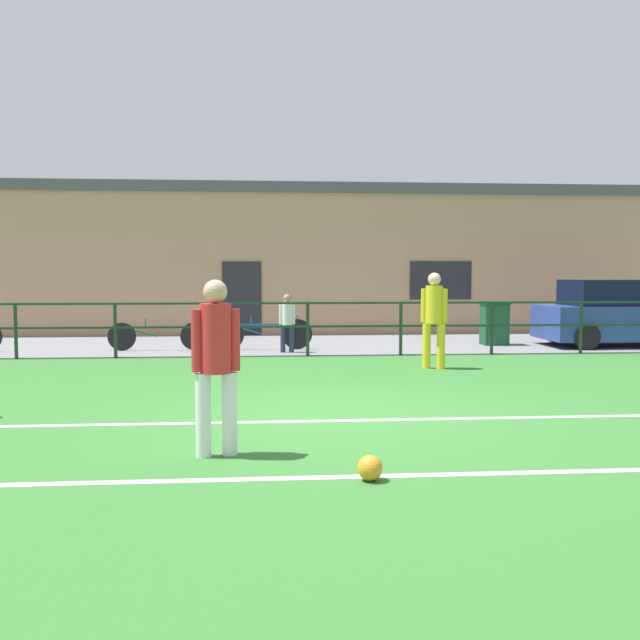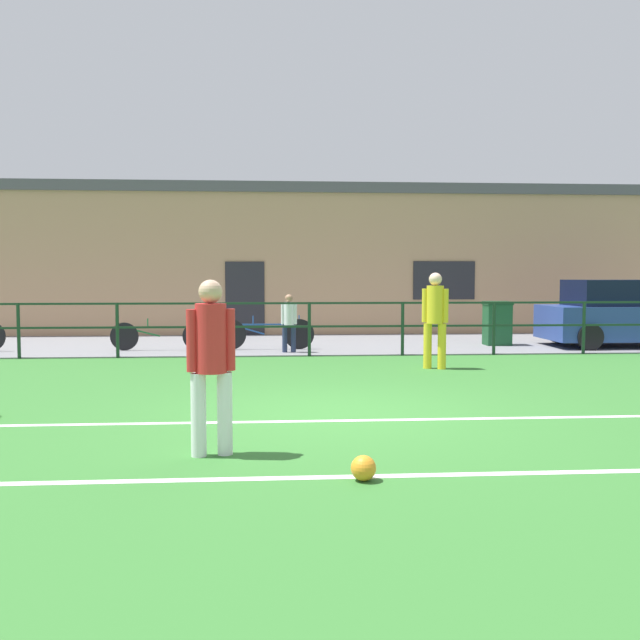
{
  "view_description": "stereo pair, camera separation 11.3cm",
  "coord_description": "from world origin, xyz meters",
  "px_view_note": "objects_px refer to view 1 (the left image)",
  "views": [
    {
      "loc": [
        -0.88,
        -8.29,
        1.72
      ],
      "look_at": [
        -0.01,
        2.64,
        0.99
      ],
      "focal_mm": 38.05,
      "sensor_mm": 36.0,
      "label": 1
    },
    {
      "loc": [
        -0.76,
        -8.29,
        1.72
      ],
      "look_at": [
        -0.01,
        2.64,
        0.99
      ],
      "focal_mm": 38.05,
      "sensor_mm": 36.0,
      "label": 2
    }
  ],
  "objects_px": {
    "player_winger": "(216,356)",
    "bicycle_parked_2": "(158,336)",
    "soccer_ball_match": "(370,468)",
    "spectator_child": "(287,319)",
    "player_striker": "(434,314)",
    "trash_bin_0": "(494,323)",
    "parked_car_red": "(623,315)",
    "bicycle_parked_1": "(263,334)"
  },
  "relations": [
    {
      "from": "player_winger",
      "to": "bicycle_parked_2",
      "type": "bearing_deg",
      "value": 90.75
    },
    {
      "from": "soccer_ball_match",
      "to": "spectator_child",
      "type": "relative_size",
      "value": 0.17
    },
    {
      "from": "player_striker",
      "to": "bicycle_parked_2",
      "type": "xyz_separation_m",
      "value": [
        -5.51,
        3.29,
        -0.65
      ]
    },
    {
      "from": "spectator_child",
      "to": "bicycle_parked_2",
      "type": "distance_m",
      "value": 2.99
    },
    {
      "from": "player_winger",
      "to": "soccer_ball_match",
      "type": "height_order",
      "value": "player_winger"
    },
    {
      "from": "bicycle_parked_2",
      "to": "player_winger",
      "type": "bearing_deg",
      "value": -77.76
    },
    {
      "from": "trash_bin_0",
      "to": "player_winger",
      "type": "bearing_deg",
      "value": -121.98
    },
    {
      "from": "player_winger",
      "to": "parked_car_red",
      "type": "bearing_deg",
      "value": 34.07
    },
    {
      "from": "player_winger",
      "to": "trash_bin_0",
      "type": "bearing_deg",
      "value": 46.53
    },
    {
      "from": "bicycle_parked_1",
      "to": "bicycle_parked_2",
      "type": "xyz_separation_m",
      "value": [
        -2.36,
        -0.0,
        -0.03
      ]
    },
    {
      "from": "soccer_ball_match",
      "to": "spectator_child",
      "type": "xyz_separation_m",
      "value": [
        -0.4,
        9.34,
        0.64
      ]
    },
    {
      "from": "player_winger",
      "to": "spectator_child",
      "type": "bearing_deg",
      "value": 72.18
    },
    {
      "from": "spectator_child",
      "to": "bicycle_parked_2",
      "type": "height_order",
      "value": "spectator_child"
    },
    {
      "from": "player_striker",
      "to": "soccer_ball_match",
      "type": "distance_m",
      "value": 7.08
    },
    {
      "from": "soccer_ball_match",
      "to": "bicycle_parked_1",
      "type": "height_order",
      "value": "bicycle_parked_1"
    },
    {
      "from": "soccer_ball_match",
      "to": "bicycle_parked_2",
      "type": "xyz_separation_m",
      "value": [
        -3.3,
        9.96,
        0.24
      ]
    },
    {
      "from": "bicycle_parked_1",
      "to": "bicycle_parked_2",
      "type": "distance_m",
      "value": 2.36
    },
    {
      "from": "player_winger",
      "to": "parked_car_red",
      "type": "xyz_separation_m",
      "value": [
        9.04,
        9.22,
        -0.18
      ]
    },
    {
      "from": "player_winger",
      "to": "spectator_child",
      "type": "relative_size",
      "value": 1.31
    },
    {
      "from": "soccer_ball_match",
      "to": "trash_bin_0",
      "type": "height_order",
      "value": "trash_bin_0"
    },
    {
      "from": "parked_car_red",
      "to": "bicycle_parked_1",
      "type": "distance_m",
      "value": 8.65
    },
    {
      "from": "player_winger",
      "to": "soccer_ball_match",
      "type": "distance_m",
      "value": 1.82
    },
    {
      "from": "bicycle_parked_1",
      "to": "parked_car_red",
      "type": "bearing_deg",
      "value": 1.03
    },
    {
      "from": "player_winger",
      "to": "spectator_child",
      "type": "distance_m",
      "value": 8.5
    },
    {
      "from": "parked_car_red",
      "to": "trash_bin_0",
      "type": "height_order",
      "value": "parked_car_red"
    },
    {
      "from": "spectator_child",
      "to": "bicycle_parked_2",
      "type": "xyz_separation_m",
      "value": [
        -2.9,
        0.62,
        -0.4
      ]
    },
    {
      "from": "player_striker",
      "to": "soccer_ball_match",
      "type": "height_order",
      "value": "player_striker"
    },
    {
      "from": "parked_car_red",
      "to": "bicycle_parked_1",
      "type": "height_order",
      "value": "parked_car_red"
    },
    {
      "from": "trash_bin_0",
      "to": "player_striker",
      "type": "bearing_deg",
      "value": -122.56
    },
    {
      "from": "soccer_ball_match",
      "to": "trash_bin_0",
      "type": "distance_m",
      "value": 11.56
    },
    {
      "from": "player_winger",
      "to": "parked_car_red",
      "type": "relative_size",
      "value": 0.42
    },
    {
      "from": "player_winger",
      "to": "parked_car_red",
      "type": "height_order",
      "value": "player_winger"
    },
    {
      "from": "player_striker",
      "to": "spectator_child",
      "type": "relative_size",
      "value": 1.38
    },
    {
      "from": "bicycle_parked_2",
      "to": "trash_bin_0",
      "type": "relative_size",
      "value": 2.11
    },
    {
      "from": "spectator_child",
      "to": "parked_car_red",
      "type": "height_order",
      "value": "parked_car_red"
    },
    {
      "from": "spectator_child",
      "to": "bicycle_parked_1",
      "type": "bearing_deg",
      "value": -46.01
    },
    {
      "from": "bicycle_parked_1",
      "to": "bicycle_parked_2",
      "type": "relative_size",
      "value": 1.0
    },
    {
      "from": "player_striker",
      "to": "bicycle_parked_1",
      "type": "height_order",
      "value": "player_striker"
    },
    {
      "from": "parked_car_red",
      "to": "soccer_ball_match",
      "type": "bearing_deg",
      "value": -127.29
    },
    {
      "from": "player_winger",
      "to": "bicycle_parked_2",
      "type": "distance_m",
      "value": 9.29
    },
    {
      "from": "bicycle_parked_2",
      "to": "player_striker",
      "type": "bearing_deg",
      "value": -30.82
    },
    {
      "from": "player_winger",
      "to": "bicycle_parked_2",
      "type": "xyz_separation_m",
      "value": [
        -1.97,
        9.06,
        -0.6
      ]
    }
  ]
}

